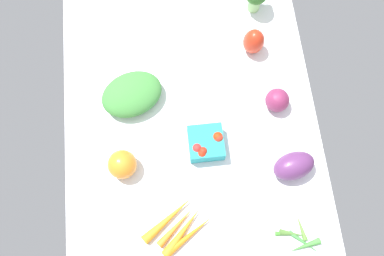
# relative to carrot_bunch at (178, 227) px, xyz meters

# --- Properties ---
(tablecloth) EXTENTS (1.04, 0.76, 0.02)m
(tablecloth) POSITION_rel_carrot_bunch_xyz_m (0.28, -0.07, -0.02)
(tablecloth) COLOR white
(tablecloth) RESTS_ON ground
(carrot_bunch) EXTENTS (0.17, 0.21, 0.03)m
(carrot_bunch) POSITION_rel_carrot_bunch_xyz_m (0.00, 0.00, 0.00)
(carrot_bunch) COLOR orange
(carrot_bunch) RESTS_ON tablecloth
(berry_basket) EXTENTS (0.10, 0.10, 0.06)m
(berry_basket) POSITION_rel_carrot_bunch_xyz_m (0.23, -0.10, 0.02)
(berry_basket) COLOR teal
(berry_basket) RESTS_ON tablecloth
(okra_pile) EXTENTS (0.12, 0.12, 0.02)m
(okra_pile) POSITION_rel_carrot_bunch_xyz_m (-0.07, -0.33, -0.00)
(okra_pile) COLOR #448E3B
(okra_pile) RESTS_ON tablecloth
(bell_pepper_orange) EXTENTS (0.11, 0.11, 0.08)m
(bell_pepper_orange) POSITION_rel_carrot_bunch_xyz_m (0.19, 0.14, 0.03)
(bell_pepper_orange) COLOR orange
(bell_pepper_orange) RESTS_ON tablecloth
(leafy_greens_clump) EXTENTS (0.19, 0.22, 0.07)m
(leafy_greens_clump) POSITION_rel_carrot_bunch_xyz_m (0.40, 0.10, 0.02)
(leafy_greens_clump) COLOR #3E853B
(leafy_greens_clump) RESTS_ON tablecloth
(eggplant) EXTENTS (0.10, 0.13, 0.08)m
(eggplant) POSITION_rel_carrot_bunch_xyz_m (0.13, -0.34, 0.03)
(eggplant) COLOR #5F2F64
(eggplant) RESTS_ON tablecloth
(bell_pepper_red) EXTENTS (0.08, 0.08, 0.09)m
(bell_pepper_red) POSITION_rel_carrot_bunch_xyz_m (0.53, -0.29, 0.03)
(bell_pepper_red) COLOR red
(bell_pepper_red) RESTS_ON tablecloth
(red_onion_near_basket) EXTENTS (0.07, 0.07, 0.07)m
(red_onion_near_basket) POSITION_rel_carrot_bunch_xyz_m (0.33, -0.33, 0.02)
(red_onion_near_basket) COLOR #7E284F
(red_onion_near_basket) RESTS_ON tablecloth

